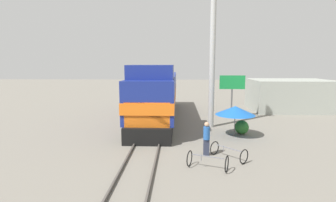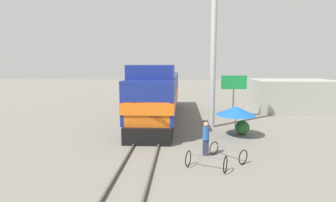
# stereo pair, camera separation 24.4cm
# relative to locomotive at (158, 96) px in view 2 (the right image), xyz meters

# --- Properties ---
(ground_plane) EXTENTS (120.00, 120.00, 0.00)m
(ground_plane) POSITION_rel_locomotive_xyz_m (0.00, -4.94, -2.00)
(ground_plane) COLOR slate
(rail_near) EXTENTS (0.08, 31.58, 0.15)m
(rail_near) POSITION_rel_locomotive_xyz_m (-0.72, -4.94, -1.92)
(rail_near) COLOR #4C4742
(rail_near) RESTS_ON ground_plane
(rail_far) EXTENTS (0.08, 31.58, 0.15)m
(rail_far) POSITION_rel_locomotive_xyz_m (0.72, -4.94, -1.92)
(rail_far) COLOR #4C4742
(rail_far) RESTS_ON ground_plane
(locomotive) EXTENTS (3.18, 16.10, 4.62)m
(locomotive) POSITION_rel_locomotive_xyz_m (0.00, 0.00, 0.00)
(locomotive) COLOR black
(locomotive) RESTS_ON ground_plane
(utility_pole) EXTENTS (1.80, 0.41, 10.53)m
(utility_pole) POSITION_rel_locomotive_xyz_m (4.28, -2.71, 3.33)
(utility_pole) COLOR #B2B2AD
(utility_pole) RESTS_ON ground_plane
(vendor_umbrella) EXTENTS (2.55, 2.55, 1.99)m
(vendor_umbrella) POSITION_rel_locomotive_xyz_m (5.51, -5.19, -0.29)
(vendor_umbrella) COLOR #4C4C4C
(vendor_umbrella) RESTS_ON ground_plane
(billboard_sign) EXTENTS (2.21, 0.12, 3.69)m
(billboard_sign) POSITION_rel_locomotive_xyz_m (6.55, 1.00, 0.83)
(billboard_sign) COLOR #595959
(billboard_sign) RESTS_ON ground_plane
(shrub_cluster) EXTENTS (0.94, 0.94, 0.94)m
(shrub_cluster) POSITION_rel_locomotive_xyz_m (6.10, -4.67, -1.53)
(shrub_cluster) COLOR #2D722D
(shrub_cluster) RESTS_ON ground_plane
(person_bystander) EXTENTS (0.34, 0.34, 1.76)m
(person_bystander) POSITION_rel_locomotive_xyz_m (3.27, -8.91, -1.04)
(person_bystander) COLOR #2D3347
(person_bystander) RESTS_ON ground_plane
(bicycle) EXTENTS (1.76, 1.77, 0.72)m
(bicycle) POSITION_rel_locomotive_xyz_m (4.32, -9.43, -1.63)
(bicycle) COLOR black
(bicycle) RESTS_ON ground_plane
(bicycle_spare) EXTENTS (1.92, 1.34, 0.75)m
(bicycle_spare) POSITION_rel_locomotive_xyz_m (3.13, -10.72, -1.61)
(bicycle_spare) COLOR black
(bicycle_spare) RESTS_ON ground_plane
(building_block_distant) EXTENTS (7.60, 5.35, 3.09)m
(building_block_distant) POSITION_rel_locomotive_xyz_m (13.12, 4.73, -0.45)
(building_block_distant) COLOR #999E93
(building_block_distant) RESTS_ON ground_plane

